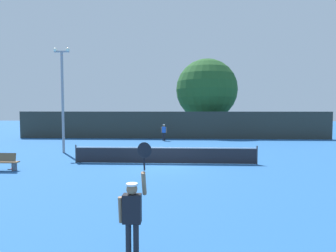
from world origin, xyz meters
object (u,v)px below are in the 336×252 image
object	(u,v)px
parked_car_mid	(150,127)
large_tree	(207,90)
player_receiving	(164,131)
spare_racket	(14,168)
player_serving	(133,210)
courtside_bench	(0,162)
parked_car_near	(117,126)
light_pole	(63,93)
tennis_ball	(130,158)

from	to	relation	value
parked_car_mid	large_tree	bearing A→B (deg)	-21.45
player_receiving	large_tree	distance (m)	9.63
spare_racket	player_receiving	bearing A→B (deg)	62.28
player_serving	courtside_bench	xyz separation A→B (m)	(-8.27, 8.32, -0.61)
courtside_bench	parked_car_near	world-z (taller)	parked_car_near
player_serving	large_tree	xyz separation A→B (m)	(4.14, 29.58, 4.46)
parked_car_mid	light_pole	bearing A→B (deg)	-110.30
parked_car_mid	spare_racket	bearing A→B (deg)	-107.72
light_pole	player_serving	bearing A→B (deg)	-62.55
player_receiving	parked_car_mid	xyz separation A→B (m)	(-2.42, 9.02, -0.23)
parked_car_mid	player_receiving	bearing A→B (deg)	-80.81
player_serving	courtside_bench	bearing A→B (deg)	134.81
player_serving	parked_car_mid	world-z (taller)	player_serving
tennis_ball	spare_racket	world-z (taller)	tennis_ball
courtside_bench	large_tree	bearing A→B (deg)	59.73
tennis_ball	large_tree	size ratio (longest dim) A/B	0.01
player_receiving	parked_car_mid	size ratio (longest dim) A/B	0.38
player_receiving	parked_car_near	xyz separation A→B (m)	(-7.20, 10.66, -0.23)
tennis_ball	light_pole	size ratio (longest dim) A/B	0.01
spare_racket	parked_car_mid	size ratio (longest dim) A/B	0.12
spare_racket	light_pole	size ratio (longest dim) A/B	0.07
spare_racket	tennis_ball	bearing A→B (deg)	31.61
spare_racket	large_tree	bearing A→B (deg)	59.81
large_tree	spare_racket	bearing A→B (deg)	-120.19
tennis_ball	parked_car_near	bearing A→B (deg)	105.07
tennis_ball	spare_racket	xyz separation A→B (m)	(-5.64, -3.47, -0.01)
parked_car_near	parked_car_mid	bearing A→B (deg)	-25.45
tennis_ball	courtside_bench	world-z (taller)	courtside_bench
tennis_ball	light_pole	world-z (taller)	light_pole
tennis_ball	spare_racket	size ratio (longest dim) A/B	0.13
parked_car_near	player_receiving	bearing A→B (deg)	-62.41
light_pole	parked_car_near	bearing A→B (deg)	91.12
parked_car_near	parked_car_mid	distance (m)	5.06
parked_car_near	tennis_ball	bearing A→B (deg)	-81.38
light_pole	parked_car_near	xyz separation A→B (m)	(-0.37, 18.75, -3.55)
player_serving	spare_racket	bearing A→B (deg)	131.72
spare_racket	player_serving	bearing A→B (deg)	-48.28
light_pole	parked_car_near	world-z (taller)	light_pole
courtside_bench	light_pole	world-z (taller)	light_pole
player_receiving	large_tree	world-z (taller)	large_tree
tennis_ball	spare_racket	bearing A→B (deg)	-148.39
large_tree	player_serving	bearing A→B (deg)	-97.97
courtside_bench	parked_car_near	size ratio (longest dim) A/B	0.41
spare_racket	courtside_bench	distance (m)	0.80
courtside_bench	large_tree	distance (m)	25.13
player_serving	parked_car_mid	xyz separation A→B (m)	(-3.12, 31.61, -0.31)
tennis_ball	player_receiving	bearing A→B (deg)	81.30
courtside_bench	parked_car_near	xyz separation A→B (m)	(0.37, 24.93, 0.30)
tennis_ball	large_tree	xyz separation A→B (m)	(6.41, 17.24, 5.51)
tennis_ball	parked_car_near	world-z (taller)	parked_car_near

